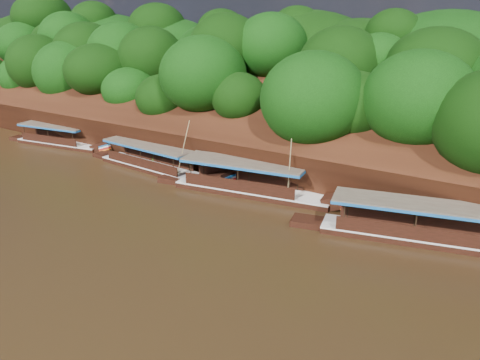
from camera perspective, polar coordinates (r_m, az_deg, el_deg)
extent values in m
plane|color=black|center=(30.96, -5.51, -6.30)|extent=(160.00, 160.00, 0.00)
cube|color=black|center=(42.67, 7.98, 5.84)|extent=(120.00, 16.12, 13.64)
cube|color=black|center=(52.46, 12.61, 4.18)|extent=(120.00, 24.00, 12.00)
ellipsoid|color=#13400A|center=(65.26, -23.02, 8.94)|extent=(16.00, 8.00, 6.00)
ellipsoid|color=#13400A|center=(64.78, -14.61, 14.96)|extent=(20.00, 10.00, 8.00)
ellipsoid|color=#13400A|center=(44.68, 0.44, 6.65)|extent=(18.00, 8.00, 6.40)
ellipsoid|color=#13400A|center=(48.10, 12.08, 14.03)|extent=(24.00, 11.00, 8.40)
cube|color=black|center=(31.80, 21.78, -6.99)|extent=(13.20, 5.32, 0.92)
cube|color=silver|center=(31.62, 21.88, -6.27)|extent=(13.22, 5.39, 0.10)
cube|color=brown|center=(30.80, 20.84, -2.72)|extent=(10.53, 4.97, 0.12)
cube|color=#175597|center=(30.84, 20.81, -2.93)|extent=(10.53, 4.97, 0.18)
cube|color=black|center=(37.07, 1.54, -1.75)|extent=(12.94, 4.36, 0.95)
cube|color=silver|center=(36.91, 1.55, -1.09)|extent=(12.95, 4.43, 0.11)
cube|color=black|center=(34.87, 12.47, -2.33)|extent=(3.26, 2.21, 1.79)
cube|color=#175597|center=(34.62, 13.79, -2.03)|extent=(1.84, 2.05, 0.65)
cube|color=#AA1216|center=(34.76, 13.74, -2.58)|extent=(1.84, 2.05, 0.65)
cube|color=brown|center=(36.53, 0.43, 2.17)|extent=(10.27, 4.26, 0.13)
cube|color=#175597|center=(36.56, 0.43, 1.98)|extent=(10.27, 4.26, 0.19)
cylinder|color=tan|center=(34.52, 6.05, 1.53)|extent=(0.73, 1.02, 4.63)
cube|color=black|center=(43.31, -10.24, 1.10)|extent=(12.73, 2.93, 0.86)
cube|color=silver|center=(43.18, -10.27, 1.62)|extent=(12.73, 2.99, 0.10)
cube|color=black|center=(38.38, -3.07, 0.04)|extent=(3.06, 1.77, 1.70)
cube|color=#175597|center=(37.81, -2.16, 0.21)|extent=(1.65, 1.74, 0.63)
cube|color=#AA1216|center=(37.92, -2.15, -0.25)|extent=(1.65, 1.74, 0.63)
cube|color=brown|center=(43.22, -11.13, 4.20)|extent=(10.02, 3.06, 0.11)
cube|color=#175597|center=(43.25, -11.12, 4.05)|extent=(10.02, 3.06, 0.17)
cylinder|color=tan|center=(39.70, -6.92, 3.95)|extent=(1.28, 0.49, 4.77)
cube|color=black|center=(54.58, -21.02, 3.93)|extent=(10.72, 3.65, 0.82)
cube|color=silver|center=(54.49, -21.07, 4.33)|extent=(10.73, 3.71, 0.09)
cube|color=black|center=(50.46, -16.31, 4.00)|extent=(2.71, 1.88, 1.51)
cube|color=#175597|center=(49.97, -15.76, 4.23)|extent=(1.53, 1.75, 0.55)
cube|color=#AA1216|center=(50.05, -15.73, 3.89)|extent=(1.53, 1.75, 0.55)
cube|color=brown|center=(54.55, -21.79, 6.20)|extent=(8.51, 3.58, 0.11)
cube|color=#175597|center=(54.58, -21.78, 6.09)|extent=(8.51, 3.58, 0.16)
cone|color=#236619|center=(56.72, -21.35, 5.40)|extent=(1.50, 1.50, 1.83)
cone|color=#236619|center=(49.99, -15.81, 4.23)|extent=(1.50, 1.50, 1.81)
cone|color=#236619|center=(45.24, -10.55, 2.97)|extent=(1.50, 1.50, 1.64)
cone|color=#236619|center=(41.66, -4.32, 1.77)|extent=(1.50, 1.50, 1.57)
cone|color=#236619|center=(38.19, 3.76, 0.11)|extent=(1.50, 1.50, 1.57)
cone|color=#236619|center=(35.69, 13.19, -1.57)|extent=(1.50, 1.50, 1.84)
cone|color=#236619|center=(33.96, 22.77, -4.05)|extent=(1.50, 1.50, 1.49)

